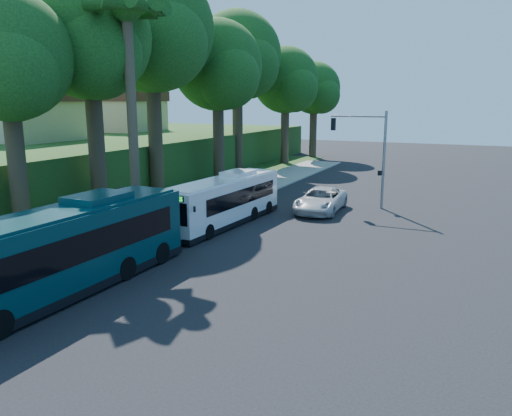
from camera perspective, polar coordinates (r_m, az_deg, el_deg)
The scene contains 19 objects.
ground at distance 29.48m, azimuth 1.15°, elevation -2.96°, with size 140.00×140.00×0.00m, color black.
sidewalk at distance 32.99m, azimuth -10.55°, elevation -1.42°, with size 4.50×70.00×0.12m, color gray.
red_curb at distance 28.54m, azimuth -11.39°, elevation -3.59°, with size 0.25×30.00×0.13m, color maroon.
grass_verge at distance 40.25m, azimuth -13.09°, elevation 0.88°, with size 8.00×70.00×0.06m, color #234719.
bus_shelter at distance 30.36m, azimuth -13.71°, elevation 0.63°, with size 3.20×1.51×2.55m.
stop_sign_pole at distance 27.53m, azimuth -13.46°, elevation 0.06°, with size 0.35×0.06×3.17m.
traffic_signal_pole at distance 37.02m, azimuth 12.92°, elevation 6.80°, with size 4.10×0.30×7.00m.
palm_tree at distance 31.78m, azimuth -14.54°, elevation 20.27°, with size 4.20×4.20×14.40m.
hillside_backdrop at distance 56.07m, azimuth -17.70°, elevation 6.23°, with size 24.00×60.00×8.80m.
tree_0 at distance 35.47m, azimuth -18.37°, elevation 17.26°, with size 8.40×8.00×15.70m.
tree_1 at distance 42.41m, azimuth -11.78°, elevation 18.75°, with size 10.50×10.00×18.26m.
tree_2 at distance 48.16m, azimuth -4.32°, elevation 15.46°, with size 8.82×8.40×15.12m.
tree_3 at distance 56.24m, azimuth -2.07°, elevation 16.54°, with size 10.08×9.60×17.28m.
tree_4 at distance 62.41m, azimuth 3.47°, elevation 14.03°, with size 8.40×8.00×14.14m.
tree_5 at distance 69.58m, azimuth 6.71°, elevation 13.15°, with size 7.35×7.00×12.86m.
tree_6 at distance 31.58m, azimuth -26.53°, elevation 14.59°, with size 7.56×7.20×13.74m.
white_bus at distance 31.54m, azimuth -3.55°, elevation 0.93°, with size 2.89×10.84×3.20m.
teal_bus at distance 21.68m, azimuth -20.93°, elevation -4.36°, with size 2.99×12.66×3.76m.
pickup at distance 35.46m, azimuth 7.41°, elevation 0.91°, with size 2.76×5.98×1.66m, color beige.
Camera 1 is at (11.40, -26.07, 7.71)m, focal length 35.00 mm.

